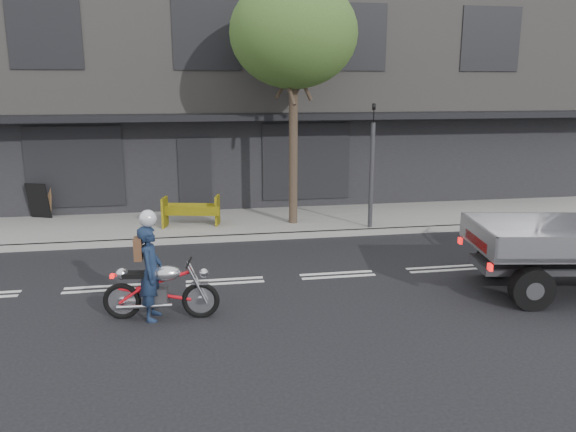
# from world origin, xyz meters

# --- Properties ---
(ground) EXTENTS (80.00, 80.00, 0.00)m
(ground) POSITION_xyz_m (0.00, 0.00, 0.00)
(ground) COLOR black
(ground) RESTS_ON ground
(sidewalk) EXTENTS (32.00, 3.20, 0.15)m
(sidewalk) POSITION_xyz_m (0.00, 4.70, 0.07)
(sidewalk) COLOR gray
(sidewalk) RESTS_ON ground
(kerb) EXTENTS (32.00, 0.20, 0.15)m
(kerb) POSITION_xyz_m (0.00, 3.10, 0.07)
(kerb) COLOR gray
(kerb) RESTS_ON ground
(building_main) EXTENTS (26.00, 10.00, 8.00)m
(building_main) POSITION_xyz_m (0.00, 11.30, 4.00)
(building_main) COLOR slate
(building_main) RESTS_ON ground
(street_tree) EXTENTS (3.40, 3.40, 6.74)m
(street_tree) POSITION_xyz_m (2.20, 4.20, 5.28)
(street_tree) COLOR #382B21
(street_tree) RESTS_ON ground
(traffic_light_pole) EXTENTS (0.12, 0.12, 3.50)m
(traffic_light_pole) POSITION_xyz_m (4.20, 3.35, 1.65)
(traffic_light_pole) COLOR #2D2D30
(traffic_light_pole) RESTS_ON ground
(motorcycle) EXTENTS (2.01, 0.59, 1.04)m
(motorcycle) POSITION_xyz_m (-1.20, -1.66, 0.53)
(motorcycle) COLOR black
(motorcycle) RESTS_ON ground
(rider) EXTENTS (0.48, 0.65, 1.66)m
(rider) POSITION_xyz_m (-1.35, -1.66, 0.83)
(rider) COLOR #172540
(rider) RESTS_ON ground
(construction_barrier) EXTENTS (1.65, 0.95, 0.87)m
(construction_barrier) POSITION_xyz_m (-0.65, 4.11, 0.58)
(construction_barrier) COLOR yellow
(construction_barrier) RESTS_ON sidewalk
(sandwich_board) EXTENTS (0.78, 0.66, 1.05)m
(sandwich_board) POSITION_xyz_m (-5.04, 6.00, 0.68)
(sandwich_board) COLOR black
(sandwich_board) RESTS_ON sidewalk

